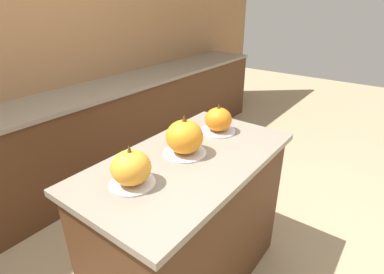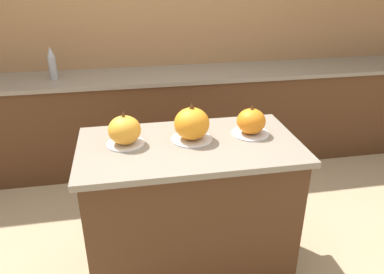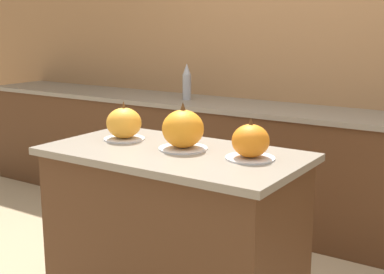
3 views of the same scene
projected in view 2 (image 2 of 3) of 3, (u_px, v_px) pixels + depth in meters
ground_plane at (190, 267)px, 2.48m from camera, size 12.00×12.00×0.00m
wall_back at (155, 29)px, 3.58m from camera, size 8.00×0.06×2.50m
kitchen_island at (190, 210)px, 2.28m from camera, size 1.24×0.67×0.91m
back_counter at (162, 119)px, 3.62m from camera, size 6.00×0.60×0.90m
pumpkin_cake_left at (125, 131)px, 2.05m from camera, size 0.21×0.21×0.20m
pumpkin_cake_center at (192, 124)px, 2.10m from camera, size 0.23×0.23×0.23m
pumpkin_cake_right at (251, 122)px, 2.17m from camera, size 0.22×0.22×0.19m
bottle_tall at (52, 64)px, 3.21m from camera, size 0.07×0.07×0.29m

